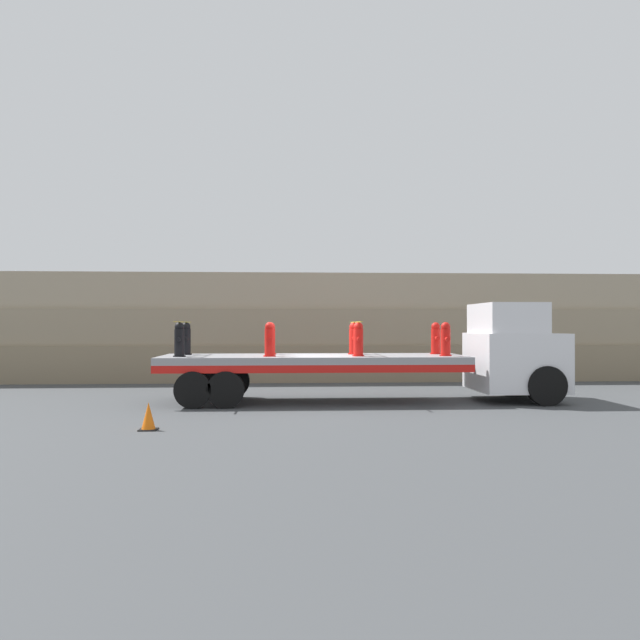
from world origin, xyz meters
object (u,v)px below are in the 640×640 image
Objects in this scene: fire_hydrant_red_near_1 at (270,340)px; fire_hydrant_red_far_3 at (436,339)px; fire_hydrant_black_near_0 at (179,340)px; fire_hydrant_red_near_2 at (358,340)px; truck_cab at (516,352)px; fire_hydrant_red_far_2 at (354,339)px; flatbed_trailer at (294,364)px; traffic_cone at (148,417)px; fire_hydrant_red_far_1 at (271,339)px; fire_hydrant_black_far_0 at (186,339)px; fire_hydrant_red_near_3 at (446,339)px.

fire_hydrant_red_near_1 is 1.00× the size of fire_hydrant_red_far_3.
fire_hydrant_black_near_0 and fire_hydrant_red_near_2 have the same top height.
truck_cab reaches higher than fire_hydrant_black_near_0.
fire_hydrant_black_near_0 is at bearing -166.90° from fire_hydrant_red_far_2.
fire_hydrant_red_far_2 is (1.74, 0.56, 0.70)m from flatbed_trailer.
truck_cab is at bearing 25.45° from traffic_cone.
fire_hydrant_red_far_3 is at bearing 0.00° from fire_hydrant_red_far_2.
flatbed_trailer is at bearing 180.00° from truck_cab.
fire_hydrant_black_near_0 is 1.00× the size of fire_hydrant_red_far_2.
traffic_cone is at bearing -115.33° from fire_hydrant_red_far_1.
flatbed_trailer is 9.08× the size of fire_hydrant_red_far_2.
fire_hydrant_black_near_0 is (-9.39, -0.56, 0.37)m from truck_cab.
traffic_cone is (-9.36, -4.46, -1.10)m from truck_cab.
fire_hydrant_red_far_2 reaches higher than flatbed_trailer.
fire_hydrant_red_far_2 is (-4.59, 0.56, 0.37)m from truck_cab.
fire_hydrant_red_near_3 is at bearing -8.82° from fire_hydrant_black_far_0.
flatbed_trailer is at bearing -162.24° from fire_hydrant_red_far_2.
flatbed_trailer is at bearing 162.24° from fire_hydrant_red_near_2.
flatbed_trailer is at bearing 55.78° from traffic_cone.
fire_hydrant_black_near_0 is 1.00× the size of fire_hydrant_red_near_3.
fire_hydrant_red_far_1 is at bearing 24.95° from fire_hydrant_black_near_0.
fire_hydrant_black_near_0 is at bearing -155.05° from fire_hydrant_red_far_1.
fire_hydrant_red_near_3 is (4.15, -0.56, 0.70)m from flatbed_trailer.
flatbed_trailer is 9.08× the size of fire_hydrant_red_near_3.
fire_hydrant_red_near_1 reaches higher than traffic_cone.
fire_hydrant_black_far_0 is at bearing 169.65° from flatbed_trailer.
fire_hydrant_red_near_3 is (2.40, 0.00, 0.00)m from fire_hydrant_red_near_2.
fire_hydrant_red_far_3 is at bearing 7.68° from flatbed_trailer.
fire_hydrant_red_near_3 is at bearing 0.00° from fire_hydrant_red_near_1.
fire_hydrant_red_near_2 is at bearing -17.76° from flatbed_trailer.
fire_hydrant_red_far_1 and fire_hydrant_red_near_3 have the same top height.
fire_hydrant_red_near_2 is 1.63× the size of traffic_cone.
flatbed_trailer is 9.08× the size of fire_hydrant_black_far_0.
fire_hydrant_black_far_0 is 4.93m from fire_hydrant_red_near_2.
fire_hydrant_red_near_2 is 6.34m from traffic_cone.
flatbed_trailer is at bearing 172.32° from fire_hydrant_red_near_3.
fire_hydrant_red_near_1 is 1.00× the size of fire_hydrant_red_near_3.
fire_hydrant_red_far_3 is (4.15, 0.56, 0.70)m from flatbed_trailer.
fire_hydrant_red_far_2 is 1.00× the size of fire_hydrant_red_far_3.
truck_cab reaches higher than fire_hydrant_red_near_2.
fire_hydrant_red_far_3 is at bearing 165.67° from truck_cab.
fire_hydrant_red_near_3 is 1.63× the size of traffic_cone.
fire_hydrant_black_near_0 is at bearing -90.00° from fire_hydrant_black_far_0.
fire_hydrant_red_near_3 is at bearing -24.95° from fire_hydrant_red_far_2.
fire_hydrant_red_near_3 is (4.80, -1.12, 0.00)m from fire_hydrant_red_far_1.
fire_hydrant_red_far_2 is 1.63× the size of traffic_cone.
fire_hydrant_red_near_1 and fire_hydrant_red_far_1 have the same top height.
fire_hydrant_red_far_1 is at bearing 175.43° from truck_cab.
fire_hydrant_red_far_1 is 5.74m from traffic_cone.
fire_hydrant_black_far_0 is at bearing 166.90° from fire_hydrant_red_near_2.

